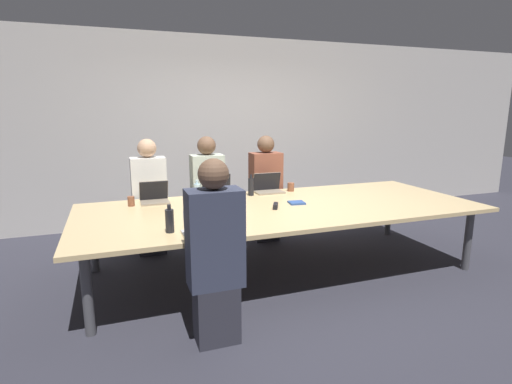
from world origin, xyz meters
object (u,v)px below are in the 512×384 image
Objects in this scene: person_far_midleft at (208,193)px; person_far_left at (150,199)px; person_near_left at (215,256)px; stapler at (276,206)px; bottle_far_center at (251,186)px; person_far_center at (266,190)px; bottle_far_midleft at (197,193)px; cup_far_midleft at (198,195)px; laptop_far_left at (154,196)px; cup_far_center at (291,187)px; laptop_near_left at (204,227)px; cup_far_left at (131,201)px; bottle_near_left at (170,220)px; laptop_far_midleft at (218,190)px; laptop_far_center at (268,187)px.

person_far_midleft is 0.71m from person_far_left.
person_near_left is 9.08× the size of stapler.
person_far_center is at bearing 50.69° from bottle_far_center.
bottle_far_midleft is at bearing -169.67° from bottle_far_center.
person_far_midleft is 0.65m from bottle_far_midleft.
cup_far_midleft is 0.06× the size of person_near_left.
laptop_far_left reaches higher than stapler.
cup_far_center is at bearing 82.38° from stapler.
stapler is at bearing -43.29° from person_far_left.
laptop_near_left is 2.16× the size of stapler.
person_far_left is 0.55m from cup_far_left.
person_far_left is (-0.03, 1.56, -0.15)m from bottle_near_left.
laptop_far_midleft reaches higher than laptop_far_center.
person_far_midleft is 9.13× the size of stapler.
cup_far_left is 1.79m from person_far_center.
person_near_left is (0.00, -0.37, -0.11)m from laptop_near_left.
stapler is (-0.22, -0.78, -0.04)m from laptop_far_center.
laptop_far_midleft reaches higher than laptop_far_left.
person_near_left reaches higher than person_far_left.
bottle_far_midleft is 0.74m from person_far_left.
bottle_far_midleft reaches higher than laptop_far_center.
cup_far_center reaches higher than cup_far_left.
laptop_far_midleft is 1.34× the size of bottle_far_center.
cup_far_midleft is 0.88× the size of cup_far_left.
laptop_far_center is at bearing -128.42° from laptop_near_left.
person_far_left is at bearing 166.85° from laptop_far_center.
person_far_midleft is at bearing 28.94° from cup_far_left.
person_near_left reaches higher than cup_far_center.
bottle_near_left is at bearing -35.87° from laptop_near_left.
bottle_far_midleft is 1.24m from cup_far_center.
bottle_far_center is at bearing -123.38° from laptop_near_left.
bottle_far_midleft is (-0.25, -0.58, 0.14)m from person_far_midleft.
laptop_far_midleft is 0.34m from bottle_far_midleft.
laptop_far_midleft is 1.41m from bottle_near_left.
bottle_far_center reaches higher than stapler.
stapler is (1.14, 0.46, -0.08)m from bottle_near_left.
bottle_far_center reaches higher than cup_far_center.
bottle_far_midleft is at bearing -49.75° from person_far_left.
person_far_left is 1.61m from stapler.
person_far_center reaches higher than person_far_left.
cup_far_center is (0.29, -0.03, -0.02)m from laptop_far_center.
person_near_left reaches higher than laptop_far_midleft.
person_far_center is (1.72, 0.50, -0.09)m from cup_far_left.
person_near_left is at bearing -122.14° from laptop_far_center.
laptop_far_center is at bearing 101.12° from stapler.
laptop_near_left is 1.98m from cup_far_center.
laptop_near_left is 0.94× the size of laptop_far_center.
person_near_left is 5.86× the size of bottle_near_left.
person_far_midleft is at bearing -101.68° from person_near_left.
stapler is at bearing -144.67° from laptop_near_left.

